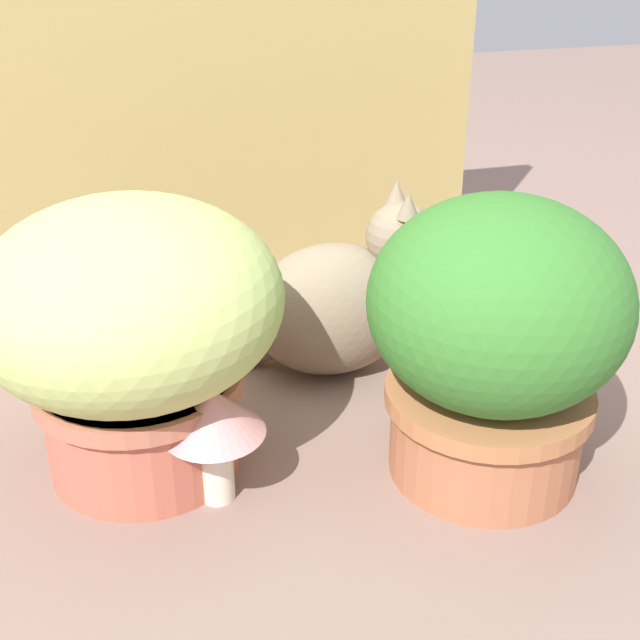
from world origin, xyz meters
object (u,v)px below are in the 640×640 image
object	(u,v)px
cat	(342,302)
grass_planter	(132,326)
mushroom_ornament_pink	(213,420)
leafy_planter	(495,336)

from	to	relation	value
cat	grass_planter	bearing A→B (deg)	-152.41
grass_planter	mushroom_ornament_pink	distance (m)	0.16
grass_planter	leafy_planter	xyz separation A→B (m)	(0.44, -0.14, -0.01)
grass_planter	cat	world-z (taller)	grass_planter
cat	mushroom_ornament_pink	world-z (taller)	cat
cat	mushroom_ornament_pink	size ratio (longest dim) A/B	2.29
cat	mushroom_ornament_pink	xyz separation A→B (m)	(-0.25, -0.28, -0.00)
leafy_planter	mushroom_ornament_pink	bearing A→B (deg)	174.04
mushroom_ornament_pink	grass_planter	bearing A→B (deg)	128.91
cat	mushroom_ornament_pink	distance (m)	0.37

